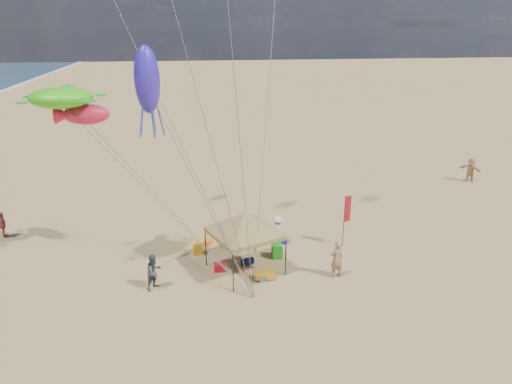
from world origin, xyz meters
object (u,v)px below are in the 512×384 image
chair_green (277,251)px  person_far_a (3,225)px  canopy_tent (245,215)px  beach_cart (265,275)px  person_near_a (337,259)px  person_far_c (471,170)px  cooler_red (220,267)px  person_near_b (154,272)px  cooler_blue (281,240)px  chair_yellow (198,247)px  feather_flag (347,212)px  person_near_c (278,230)px

chair_green → person_far_a: size_ratio=0.47×
canopy_tent → beach_cart: canopy_tent is taller
person_near_a → person_far_c: 18.72m
cooler_red → person_near_b: bearing=-159.3°
cooler_blue → chair_yellow: size_ratio=0.77×
canopy_tent → beach_cart: bearing=-49.9°
canopy_tent → person_near_b: size_ratio=3.12×
canopy_tent → person_near_a: 4.74m
beach_cart → person_far_a: bearing=154.1°
person_near_a → person_far_a: 18.26m
chair_green → person_far_c: bearing=30.5°
cooler_red → person_near_a: 5.57m
beach_cart → person_far_a: 15.10m
canopy_tent → cooler_blue: (2.32, 2.60, -2.70)m
chair_yellow → feather_flag: bearing=-1.3°
person_near_c → beach_cart: bearing=73.1°
chair_yellow → person_near_b: person_near_b is taller
person_near_c → chair_green: bearing=81.2°
cooler_blue → person_far_c: (16.13, 8.29, 0.72)m
cooler_blue → person_far_c: person_far_c is taller
person_far_c → feather_flag: bearing=-89.0°
beach_cart → cooler_blue: bearing=66.8°
cooler_red → chair_yellow: bearing=116.1°
person_near_a → person_far_c: size_ratio=1.01×
canopy_tent → beach_cart: size_ratio=5.78×
beach_cart → person_near_a: 3.43m
person_far_c → person_far_a: bearing=-114.4°
cooler_blue → person_near_b: 7.46m
feather_flag → chair_green: 4.26m
cooler_red → person_near_a: person_near_a is taller
person_near_a → canopy_tent: bearing=-32.3°
person_near_a → person_near_c: person_near_a is taller
cooler_blue → chair_yellow: 4.53m
cooler_blue → person_near_a: person_near_a is taller
person_near_b → person_near_c: (6.30, 3.66, -0.05)m
person_near_a → feather_flag: bearing=-131.7°
cooler_red → chair_yellow: size_ratio=0.77×
feather_flag → cooler_blue: 3.80m
person_near_c → cooler_blue: bearing=166.4°
canopy_tent → cooler_red: bearing=174.0°
chair_green → chair_yellow: same height
cooler_blue → chair_yellow: chair_yellow is taller
person_near_b → person_near_c: size_ratio=1.07×
canopy_tent → person_near_b: bearing=-166.6°
person_near_b → person_far_a: size_ratio=1.11×
canopy_tent → person_near_a: (4.15, -1.20, -1.97)m
cooler_red → person_near_b: person_near_b is taller
person_near_c → person_far_a: (-14.89, 2.98, -0.03)m
cooler_blue → beach_cart: (-1.52, -3.55, 0.01)m
canopy_tent → chair_yellow: canopy_tent is taller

